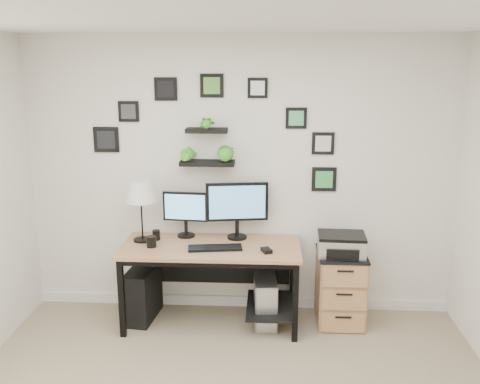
# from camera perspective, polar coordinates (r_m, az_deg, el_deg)

# --- Properties ---
(room) EXTENTS (4.00, 4.00, 4.00)m
(room) POSITION_cam_1_polar(r_m,az_deg,el_deg) (5.39, 0.05, -11.55)
(room) COLOR tan
(room) RESTS_ON ground
(desk) EXTENTS (1.60, 0.70, 0.75)m
(desk) POSITION_cam_1_polar(r_m,az_deg,el_deg) (4.88, -2.64, -6.98)
(desk) COLOR tan
(desk) RESTS_ON ground
(monitor_left) EXTENTS (0.42, 0.18, 0.43)m
(monitor_left) POSITION_cam_1_polar(r_m,az_deg,el_deg) (5.00, -5.84, -2.01)
(monitor_left) COLOR black
(monitor_left) RESTS_ON desk
(monitor_right) EXTENTS (0.57, 0.21, 0.53)m
(monitor_right) POSITION_cam_1_polar(r_m,az_deg,el_deg) (4.90, -0.31, -1.47)
(monitor_right) COLOR black
(monitor_right) RESTS_ON desk
(keyboard) EXTENTS (0.49, 0.21, 0.02)m
(keyboard) POSITION_cam_1_polar(r_m,az_deg,el_deg) (4.72, -2.68, -5.97)
(keyboard) COLOR black
(keyboard) RESTS_ON desk
(mouse) EXTENTS (0.11, 0.13, 0.03)m
(mouse) POSITION_cam_1_polar(r_m,az_deg,el_deg) (4.65, 2.85, -6.24)
(mouse) COLOR black
(mouse) RESTS_ON desk
(table_lamp) EXTENTS (0.28, 0.28, 0.56)m
(table_lamp) POSITION_cam_1_polar(r_m,az_deg,el_deg) (4.89, -10.55, -0.11)
(table_lamp) COLOR black
(table_lamp) RESTS_ON desk
(mug) EXTENTS (0.09, 0.09, 0.10)m
(mug) POSITION_cam_1_polar(r_m,az_deg,el_deg) (4.82, -9.44, -5.25)
(mug) COLOR black
(mug) RESTS_ON desk
(pen_cup) EXTENTS (0.07, 0.07, 0.09)m
(pen_cup) POSITION_cam_1_polar(r_m,az_deg,el_deg) (5.00, -8.92, -4.56)
(pen_cup) COLOR black
(pen_cup) RESTS_ON desk
(pc_tower_black) EXTENTS (0.27, 0.51, 0.49)m
(pc_tower_black) POSITION_cam_1_polar(r_m,az_deg,el_deg) (5.16, -10.31, -10.57)
(pc_tower_black) COLOR black
(pc_tower_black) RESTS_ON ground
(pc_tower_grey) EXTENTS (0.23, 0.46, 0.44)m
(pc_tower_grey) POSITION_cam_1_polar(r_m,az_deg,el_deg) (5.01, 2.70, -11.49)
(pc_tower_grey) COLOR gray
(pc_tower_grey) RESTS_ON ground
(file_cabinet) EXTENTS (0.43, 0.53, 0.67)m
(file_cabinet) POSITION_cam_1_polar(r_m,az_deg,el_deg) (5.07, 10.65, -9.96)
(file_cabinet) COLOR tan
(file_cabinet) RESTS_ON ground
(printer) EXTENTS (0.43, 0.35, 0.19)m
(printer) POSITION_cam_1_polar(r_m,az_deg,el_deg) (4.88, 10.76, -5.52)
(printer) COLOR silver
(printer) RESTS_ON file_cabinet
(wall_decor) EXTENTS (2.26, 0.18, 1.07)m
(wall_decor) POSITION_cam_1_polar(r_m,az_deg,el_deg) (4.88, -3.00, 5.83)
(wall_decor) COLOR black
(wall_decor) RESTS_ON ground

